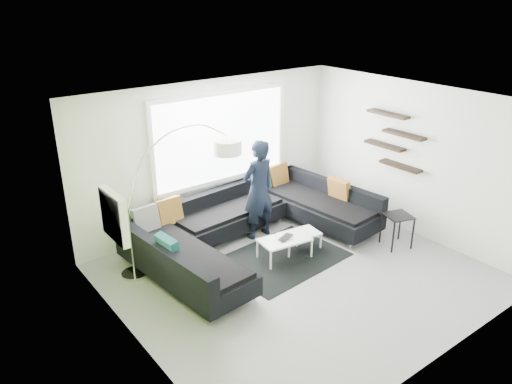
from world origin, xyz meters
TOP-DOWN VIEW (x-y plane):
  - ground at (0.00, 0.00)m, footprint 5.50×5.50m
  - room_shell at (0.04, 0.21)m, footprint 5.54×5.04m
  - sectional_sofa at (0.05, 1.15)m, footprint 4.36×2.94m
  - rug at (0.13, 0.58)m, footprint 2.18×1.67m
  - coffee_table at (0.39, 0.62)m, footprint 1.18×0.79m
  - arc_lamp at (-2.10, 1.61)m, footprint 2.15×0.67m
  - side_table at (2.05, -0.30)m, footprint 0.56×0.56m
  - person at (0.33, 1.50)m, footprint 0.72×0.51m
  - laptop at (0.23, 0.54)m, footprint 0.47×0.42m

SIDE VIEW (x-z plane):
  - ground at x=0.00m, z-range 0.00..0.00m
  - rug at x=0.13m, z-range 0.00..0.01m
  - coffee_table at x=0.39m, z-range 0.00..0.36m
  - side_table at x=2.05m, z-range 0.00..0.60m
  - laptop at x=0.23m, z-range 0.36..0.39m
  - sectional_sofa at x=0.05m, z-range -0.05..0.84m
  - person at x=0.33m, z-range 0.00..1.85m
  - arc_lamp at x=-2.10m, z-range 0.00..2.30m
  - room_shell at x=0.04m, z-range 0.40..3.22m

